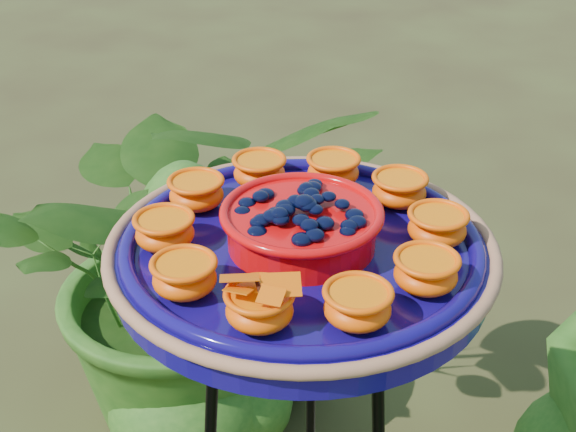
% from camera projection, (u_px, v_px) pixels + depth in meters
% --- Properties ---
extents(feeder_dish, '(0.49, 0.49, 0.10)m').
position_uv_depth(feeder_dish, '(301.00, 245.00, 0.92)').
color(feeder_dish, '#10075B').
rests_on(feeder_dish, tripod_stand).
extents(shrub_back_left, '(1.02, 0.98, 0.87)m').
position_uv_depth(shrub_back_left, '(189.00, 257.00, 1.75)').
color(shrub_back_left, '#224E14').
rests_on(shrub_back_left, ground).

